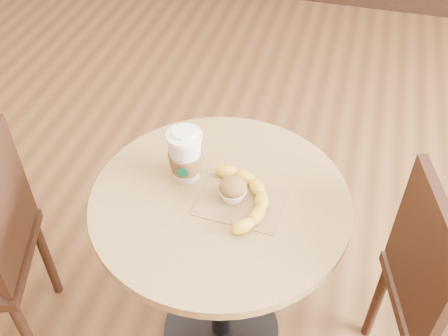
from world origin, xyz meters
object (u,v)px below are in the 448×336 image
(cafe_table, at_px, (221,241))
(chair_right, at_px, (444,298))
(banana, at_px, (240,199))
(muffin, at_px, (233,190))
(coffee_cup, at_px, (185,156))

(cafe_table, bearing_deg, chair_right, 0.67)
(banana, bearing_deg, muffin, 130.34)
(coffee_cup, relative_size, banana, 0.65)
(chair_right, bearing_deg, banana, 76.19)
(cafe_table, bearing_deg, coffee_cup, 153.70)
(chair_right, height_order, coffee_cup, coffee_cup)
(chair_right, relative_size, muffin, 11.01)
(chair_right, height_order, muffin, chair_right)
(cafe_table, distance_m, banana, 0.23)
(muffin, bearing_deg, cafe_table, -175.93)
(cafe_table, xyz_separation_m, muffin, (0.04, 0.00, 0.24))
(banana, bearing_deg, chair_right, -19.23)
(muffin, bearing_deg, coffee_cup, 159.85)
(cafe_table, relative_size, chair_right, 0.84)
(cafe_table, distance_m, coffee_cup, 0.31)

